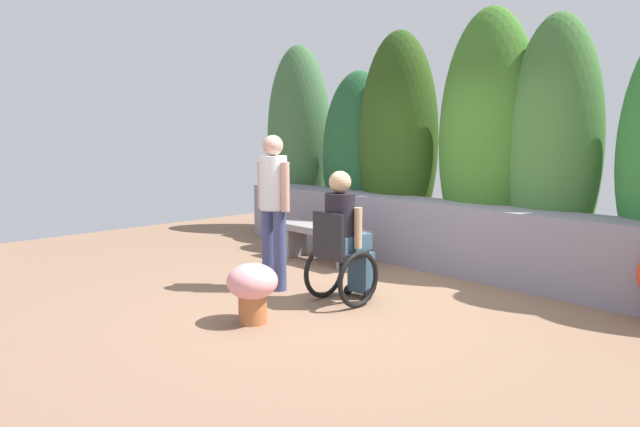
{
  "coord_description": "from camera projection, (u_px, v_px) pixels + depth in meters",
  "views": [
    {
      "loc": [
        3.96,
        -4.2,
        1.72
      ],
      "look_at": [
        -0.45,
        -0.02,
        0.85
      ],
      "focal_mm": 32.59,
      "sensor_mm": 36.0,
      "label": 1
    }
  ],
  "objects": [
    {
      "name": "flower_pot_purple_near",
      "position": [
        252.0,
        287.0,
        5.2
      ],
      "size": [
        0.46,
        0.46,
        0.54
      ],
      "color": "#AF6338",
      "rests_on": "ground"
    },
    {
      "name": "person_standing_companion",
      "position": [
        273.0,
        201.0,
        6.24
      ],
      "size": [
        0.49,
        0.3,
        1.67
      ],
      "rotation": [
        0.0,
        0.0,
        -0.0
      ],
      "color": "#3F4673",
      "rests_on": "ground"
    },
    {
      "name": "stone_retaining_wall",
      "position": [
        454.0,
        237.0,
        7.12
      ],
      "size": [
        7.3,
        0.59,
        0.84
      ],
      "primitive_type": "cube",
      "color": "gray",
      "rests_on": "ground"
    },
    {
      "name": "person_in_wheelchair",
      "position": [
        344.0,
        241.0,
        5.8
      ],
      "size": [
        0.53,
        0.66,
        1.33
      ],
      "rotation": [
        0.0,
        0.0,
        0.15
      ],
      "color": "black",
      "rests_on": "ground"
    },
    {
      "name": "hedge_backdrop",
      "position": [
        482.0,
        148.0,
        7.33
      ],
      "size": [
        8.09,
        1.05,
        3.22
      ],
      "color": "#3C6439",
      "rests_on": "ground"
    },
    {
      "name": "stone_bench",
      "position": [
        320.0,
        239.0,
        7.61
      ],
      "size": [
        1.47,
        0.39,
        0.48
      ],
      "rotation": [
        0.0,
        0.0,
        0.09
      ],
      "color": "gray",
      "rests_on": "ground"
    },
    {
      "name": "ground_plane",
      "position": [
        352.0,
        300.0,
        5.95
      ],
      "size": [
        11.54,
        11.54,
        0.0
      ],
      "primitive_type": "plane",
      "color": "#81614B"
    }
  ]
}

